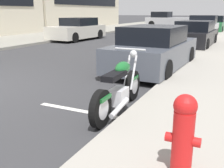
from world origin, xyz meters
TOP-DOWN VIEW (x-y plane):
  - sidewalk_far_curb at (12.00, 6.68)m, footprint 120.00×5.00m
  - parking_stall_stripe at (0.00, -3.58)m, footprint 0.12×2.20m
  - parked_motorcycle at (0.31, -4.04)m, footprint 2.12×0.62m
  - parked_car_second_in_row at (4.07, -3.57)m, footprint 4.34×1.94m
  - parked_car_near_corner at (10.34, -3.87)m, footprint 4.28×1.93m
  - parked_car_at_intersection at (16.03, -3.59)m, footprint 4.37×1.87m
  - parked_car_far_down_curb at (22.12, -3.83)m, footprint 4.45×1.96m
  - crossing_truck at (27.54, 1.81)m, footprint 2.50×5.43m
  - car_opposite_curb at (10.84, 3.62)m, footprint 4.39×2.07m
  - fire_hydrant at (-1.36, -5.49)m, footprint 0.24×0.36m

SIDE VIEW (x-z plane):
  - parking_stall_stripe at x=0.00m, z-range 0.00..0.01m
  - sidewalk_far_curb at x=12.00m, z-range 0.00..0.14m
  - parked_motorcycle at x=0.31m, z-range -0.13..0.98m
  - fire_hydrant at x=-1.36m, z-range 0.17..1.03m
  - parked_car_second_in_row at x=4.07m, z-range -0.05..1.33m
  - parked_car_near_corner at x=10.34m, z-range -0.03..1.32m
  - car_opposite_curb at x=10.84m, z-range -0.04..1.37m
  - parked_car_far_down_curb at x=22.12m, z-range -0.04..1.41m
  - parked_car_at_intersection at x=16.03m, z-range -0.06..1.50m
  - crossing_truck at x=27.54m, z-range -0.05..1.75m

